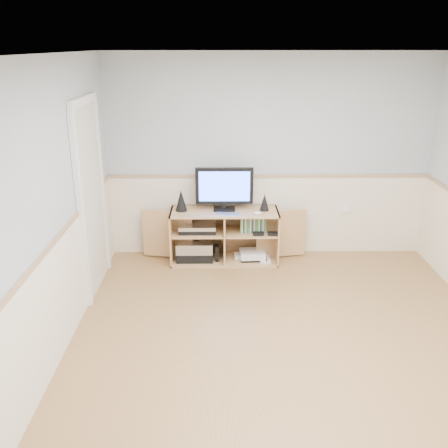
% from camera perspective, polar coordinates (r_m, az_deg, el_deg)
% --- Properties ---
extents(room, '(4.04, 4.54, 2.54)m').
position_cam_1_polar(room, '(4.19, 7.04, 0.86)').
color(room, tan).
rests_on(room, ground).
extents(media_cabinet, '(2.06, 0.50, 0.65)m').
position_cam_1_polar(media_cabinet, '(6.24, 0.04, -1.10)').
color(media_cabinet, tan).
rests_on(media_cabinet, floor).
extents(monitor, '(0.70, 0.18, 0.53)m').
position_cam_1_polar(monitor, '(6.05, 0.04, 4.22)').
color(monitor, black).
rests_on(monitor, media_cabinet).
extents(speaker_left, '(0.14, 0.14, 0.26)m').
position_cam_1_polar(speaker_left, '(6.08, -4.92, 2.71)').
color(speaker_left, black).
rests_on(speaker_left, media_cabinet).
extents(speaker_right, '(0.11, 0.11, 0.21)m').
position_cam_1_polar(speaker_right, '(6.09, 4.65, 2.51)').
color(speaker_right, black).
rests_on(speaker_right, media_cabinet).
extents(keyboard, '(0.30, 0.15, 0.01)m').
position_cam_1_polar(keyboard, '(5.95, 0.46, 1.13)').
color(keyboard, silver).
rests_on(keyboard, media_cabinet).
extents(mouse, '(0.11, 0.09, 0.04)m').
position_cam_1_polar(mouse, '(5.96, 3.85, 1.25)').
color(mouse, white).
rests_on(mouse, media_cabinet).
extents(av_components, '(0.53, 0.33, 0.47)m').
position_cam_1_polar(av_components, '(6.24, -3.21, -2.28)').
color(av_components, black).
rests_on(av_components, media_cabinet).
extents(game_consoles, '(0.45, 0.30, 0.11)m').
position_cam_1_polar(game_consoles, '(6.29, 3.14, -3.55)').
color(game_consoles, white).
rests_on(game_consoles, media_cabinet).
extents(game_cases, '(0.32, 0.14, 0.19)m').
position_cam_1_polar(game_cases, '(6.13, 3.32, -0.02)').
color(game_cases, '#3F8C3F').
rests_on(game_cases, media_cabinet).
extents(wall_outlet, '(0.12, 0.03, 0.12)m').
position_cam_1_polar(wall_outlet, '(6.54, 13.72, 1.79)').
color(wall_outlet, white).
rests_on(wall_outlet, wall_back).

